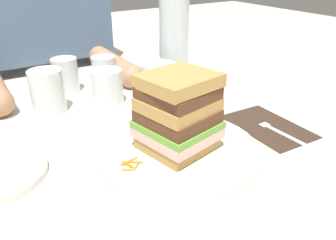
{
  "coord_description": "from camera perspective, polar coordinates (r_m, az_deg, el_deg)",
  "views": [
    {
      "loc": [
        -0.3,
        -0.42,
        0.31
      ],
      "look_at": [
        -0.02,
        0.02,
        0.05
      ],
      "focal_mm": 35.66,
      "sensor_mm": 36.0,
      "label": 1
    }
  ],
  "objects": [
    {
      "name": "carrot_shred_3",
      "position": [
        0.54,
        -6.12,
        -7.15
      ],
      "size": [
        0.03,
        0.02,
        0.0
      ],
      "primitive_type": "cylinder",
      "rotation": [
        0.0,
        1.57,
        2.55
      ],
      "color": "orange",
      "rests_on": "main_plate"
    },
    {
      "name": "empty_tumbler_2",
      "position": [
        0.77,
        -19.9,
        4.64
      ],
      "size": [
        0.07,
        0.07,
        0.09
      ],
      "primitive_type": "cylinder",
      "color": "silver",
      "rests_on": "ground_plane"
    },
    {
      "name": "carrot_shred_7",
      "position": [
        0.64,
        5.8,
        -1.48
      ],
      "size": [
        0.01,
        0.03,
        0.0
      ],
      "primitive_type": "cylinder",
      "rotation": [
        0.0,
        1.57,
        1.23
      ],
      "color": "orange",
      "rests_on": "main_plate"
    },
    {
      "name": "ground_plane",
      "position": [
        0.6,
        2.12,
        -4.72
      ],
      "size": [
        3.0,
        3.0,
        0.0
      ],
      "primitive_type": "plane",
      "color": "beige"
    },
    {
      "name": "empty_tumbler_3",
      "position": [
        0.91,
        -10.86,
        8.37
      ],
      "size": [
        0.06,
        0.06,
        0.07
      ],
      "primitive_type": "cylinder",
      "color": "silver",
      "rests_on": "ground_plane"
    },
    {
      "name": "napkin_dark",
      "position": [
        0.7,
        16.66,
        -1.0
      ],
      "size": [
        0.12,
        0.18,
        0.0
      ],
      "primitive_type": "cube",
      "rotation": [
        0.0,
        0.0,
        -0.04
      ],
      "color": "#38281E",
      "rests_on": "ground_plane"
    },
    {
      "name": "carrot_shred_1",
      "position": [
        0.54,
        -7.21,
        -7.64
      ],
      "size": [
        0.02,
        0.01,
        0.0
      ],
      "primitive_type": "cylinder",
      "rotation": [
        0.0,
        1.57,
        2.48
      ],
      "color": "orange",
      "rests_on": "main_plate"
    },
    {
      "name": "carrot_shred_2",
      "position": [
        0.53,
        -6.59,
        -7.74
      ],
      "size": [
        0.01,
        0.03,
        0.0
      ],
      "primitive_type": "cylinder",
      "rotation": [
        0.0,
        1.57,
        4.87
      ],
      "color": "orange",
      "rests_on": "main_plate"
    },
    {
      "name": "empty_tumbler_1",
      "position": [
        0.78,
        -10.34,
        5.53
      ],
      "size": [
        0.07,
        0.07,
        0.08
      ],
      "primitive_type": "cylinder",
      "color": "silver",
      "rests_on": "ground_plane"
    },
    {
      "name": "water_bottle",
      "position": [
        0.86,
        1.02,
        14.72
      ],
      "size": [
        0.07,
        0.07,
        0.31
      ],
      "color": "silver",
      "rests_on": "ground_plane"
    },
    {
      "name": "carrot_shred_6",
      "position": [
        0.62,
        7.18,
        -2.37
      ],
      "size": [
        0.02,
        0.03,
        0.0
      ],
      "primitive_type": "cylinder",
      "rotation": [
        0.0,
        1.57,
        4.26
      ],
      "color": "orange",
      "rests_on": "main_plate"
    },
    {
      "name": "carrot_shred_9",
      "position": [
        0.66,
        7.1,
        -0.57
      ],
      "size": [
        0.02,
        0.02,
        0.0
      ],
      "primitive_type": "cylinder",
      "rotation": [
        0.0,
        1.57,
        2.51
      ],
      "color": "orange",
      "rests_on": "main_plate"
    },
    {
      "name": "fork",
      "position": [
        0.69,
        18.07,
        -1.48
      ],
      "size": [
        0.02,
        0.17,
        0.0
      ],
      "color": "silver",
      "rests_on": "napkin_dark"
    },
    {
      "name": "knife",
      "position": [
        0.52,
        -15.75,
        -11.2
      ],
      "size": [
        0.03,
        0.2,
        0.0
      ],
      "color": "silver",
      "rests_on": "ground_plane"
    },
    {
      "name": "carrot_shred_5",
      "position": [
        0.54,
        -5.31,
        -7.68
      ],
      "size": [
        0.02,
        0.02,
        0.0
      ],
      "primitive_type": "cylinder",
      "rotation": [
        0.0,
        1.57,
        0.74
      ],
      "color": "orange",
      "rests_on": "main_plate"
    },
    {
      "name": "carrot_shred_4",
      "position": [
        0.55,
        -6.65,
        -6.94
      ],
      "size": [
        0.03,
        0.01,
        0.0
      ],
      "primitive_type": "cylinder",
      "rotation": [
        0.0,
        1.57,
        0.15
      ],
      "color": "orange",
      "rests_on": "main_plate"
    },
    {
      "name": "main_plate",
      "position": [
        0.59,
        1.58,
        -5.15
      ],
      "size": [
        0.29,
        0.29,
        0.01
      ],
      "primitive_type": "cylinder",
      "color": "white",
      "rests_on": "ground_plane"
    },
    {
      "name": "carrot_shred_0",
      "position": [
        0.53,
        -6.78,
        -8.39
      ],
      "size": [
        0.02,
        0.01,
        0.0
      ],
      "primitive_type": "cylinder",
      "rotation": [
        0.0,
        1.57,
        5.81
      ],
      "color": "orange",
      "rests_on": "main_plate"
    },
    {
      "name": "juice_glass",
      "position": [
        0.8,
        -1.59,
        6.39
      ],
      "size": [
        0.08,
        0.08,
        0.09
      ],
      "color": "white",
      "rests_on": "ground_plane"
    },
    {
      "name": "carrot_shred_8",
      "position": [
        0.64,
        5.53,
        -1.29
      ],
      "size": [
        0.02,
        0.03,
        0.0
      ],
      "primitive_type": "cylinder",
      "rotation": [
        0.0,
        1.57,
        0.99
      ],
      "color": "orange",
      "rests_on": "main_plate"
    },
    {
      "name": "sandwich",
      "position": [
        0.55,
        1.68,
        1.15
      ],
      "size": [
        0.14,
        0.14,
        0.13
      ],
      "color": "tan",
      "rests_on": "main_plate"
    },
    {
      "name": "carrot_shred_10",
      "position": [
        0.65,
        8.96,
        -1.38
      ],
      "size": [
        0.01,
        0.02,
        0.0
      ],
      "primitive_type": "cylinder",
      "rotation": [
        0.0,
        1.57,
        1.38
      ],
      "color": "orange",
      "rests_on": "main_plate"
    },
    {
      "name": "empty_tumbler_0",
      "position": [
        0.87,
        -17.09,
        7.31
      ],
      "size": [
        0.06,
        0.06,
        0.09
      ],
      "primitive_type": "cylinder",
      "color": "silver",
      "rests_on": "ground_plane"
    }
  ]
}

